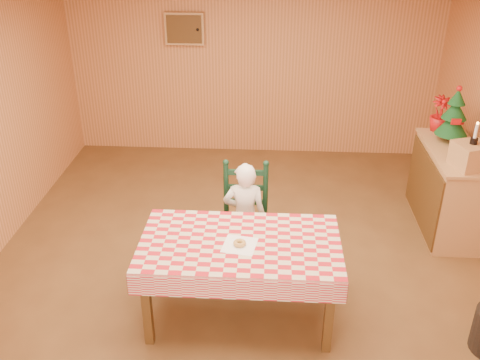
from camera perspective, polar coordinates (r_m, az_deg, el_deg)
name	(u,v)px	position (r m, az deg, el deg)	size (l,w,h in m)	color
ground	(239,276)	(5.27, -0.14, -10.21)	(6.00, 6.00, 0.00)	brown
cabin_walls	(242,77)	(4.91, 0.21, 10.92)	(5.10, 6.05, 2.65)	#C77E48
dining_table	(240,250)	(4.43, 0.00, -7.48)	(1.66, 0.96, 0.77)	#533516
ladder_chair	(245,219)	(5.18, 0.54, -4.17)	(0.44, 0.40, 1.08)	black
seated_child	(245,217)	(5.11, 0.50, -3.94)	(0.41, 0.27, 1.12)	white
napkin	(240,245)	(4.34, -0.04, -6.95)	(0.26, 0.26, 0.00)	white
donut	(240,243)	(4.33, -0.04, -6.74)	(0.10, 0.10, 0.04)	#B98C42
shelf_unit	(447,190)	(6.20, 21.22, -0.95)	(0.54, 1.24, 0.93)	tan
crate	(471,156)	(5.62, 23.39, 2.40)	(0.30, 0.30, 0.25)	tan
christmas_tree	(454,117)	(6.13, 21.85, 6.30)	(0.34, 0.34, 0.62)	#533516
flower_arrangement	(440,114)	(6.41, 20.56, 6.63)	(0.22, 0.22, 0.40)	#B31011
candle_set	(475,138)	(5.55, 23.75, 4.17)	(0.07, 0.07, 0.22)	black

